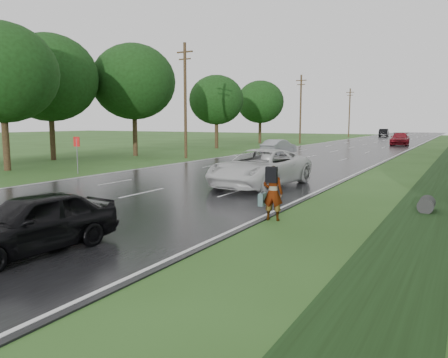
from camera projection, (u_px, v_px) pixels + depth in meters
road at (345, 149)px, 51.67m from camera, size 14.00×180.00×0.04m
edge_stripe_east at (407, 151)px, 48.40m from camera, size 0.12×180.00×0.01m
edge_stripe_west at (292, 147)px, 54.94m from camera, size 0.12×180.00×0.01m
center_line at (345, 149)px, 51.67m from camera, size 0.12×180.00×0.01m
drainage_ditch at (440, 182)px, 23.35m from camera, size 2.20×120.00×0.56m
road_sign at (77, 147)px, 27.03m from camera, size 0.50×0.06×2.30m
utility_pole_mid at (185, 99)px, 38.15m from camera, size 1.60×0.26×10.00m
utility_pole_far at (301, 108)px, 64.10m from camera, size 1.60×0.26×10.00m
utility_pole_distant at (349, 112)px, 90.05m from camera, size 1.60×0.26×10.00m
tree_west_b at (1, 73)px, 28.21m from camera, size 7.20×7.20×9.62m
tree_west_c at (134, 82)px, 40.74m from camera, size 7.80×7.80×10.43m
tree_west_d at (216, 100)px, 52.60m from camera, size 6.60×6.60×8.80m
tree_west_e at (49, 78)px, 36.15m from camera, size 8.00×8.00×10.44m
tree_west_f at (260, 102)px, 64.96m from camera, size 7.00×7.00×9.29m
pedestrian at (272, 192)px, 14.28m from camera, size 0.89×0.69×1.81m
white_pickup at (260, 168)px, 21.75m from camera, size 3.60×6.82×1.83m
dark_sedan at (32, 223)px, 10.65m from camera, size 2.15×4.50×1.48m
silver_sedan at (279, 147)px, 42.25m from camera, size 2.15×4.69×1.49m
far_car_red at (400, 139)px, 59.59m from camera, size 2.82×6.01×1.69m
far_car_dark at (384, 133)px, 93.69m from camera, size 2.20×5.20×1.67m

